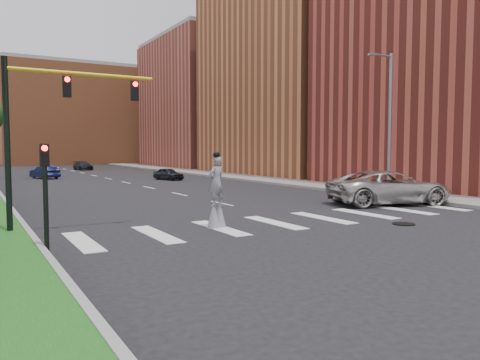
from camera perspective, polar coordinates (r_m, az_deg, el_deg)
ground_plane at (r=19.48m, az=9.03°, el=-5.27°), size 160.00×160.00×0.00m
sidewalk_right at (r=46.98m, az=1.40°, el=0.30°), size 5.00×90.00×0.18m
manhole at (r=20.16m, az=19.32°, el=-5.08°), size 0.90×0.90×0.04m
building_near at (r=41.90m, az=26.26°, el=14.43°), size 16.00×20.00×22.00m
building_mid at (r=57.10m, az=7.02°, el=12.91°), size 16.00×22.00×24.00m
building_far at (r=77.18m, az=-4.03°, el=9.10°), size 16.00×22.00×20.00m
building_backdrop at (r=94.78m, az=-19.45°, el=7.33°), size 26.00×14.00×18.00m
streetlight at (r=31.18m, az=17.68°, el=7.07°), size 2.05×0.20×9.00m
traffic_signal at (r=18.02m, az=-22.72°, el=6.96°), size 5.30×0.23×6.20m
secondary_signal at (r=14.50m, az=-22.64°, el=-0.96°), size 0.25×0.21×3.23m
stilt_performer at (r=18.18m, az=-2.87°, el=-1.99°), size 0.83×0.64×2.97m
suv_crossing at (r=26.86m, az=17.75°, el=-0.88°), size 7.28×4.89×1.85m
car_near at (r=45.34m, az=-8.73°, el=0.74°), size 2.32×3.68×1.17m
car_mid at (r=50.76m, az=-22.71°, el=0.89°), size 2.57×4.13×1.29m
car_far at (r=68.20m, az=-18.60°, el=1.67°), size 2.26×4.35×1.20m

